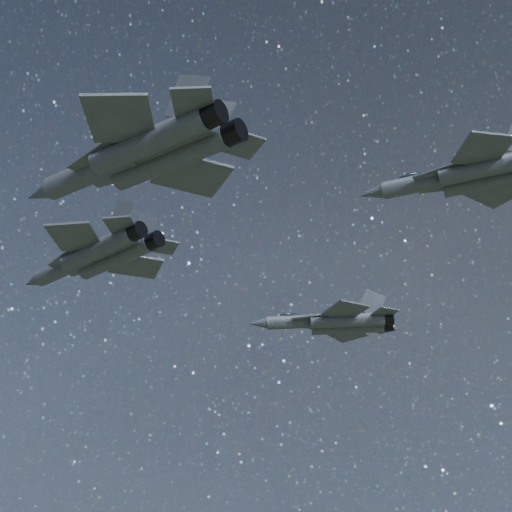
% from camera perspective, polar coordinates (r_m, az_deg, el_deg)
% --- Properties ---
extents(jet_lead, '(18.55, 12.48, 4.68)m').
position_cam_1_polar(jet_lead, '(72.72, -11.49, 0.07)').
color(jet_lead, '#383D47').
extents(jet_left, '(17.10, 11.58, 4.30)m').
position_cam_1_polar(jet_left, '(88.27, 5.79, -4.80)').
color(jet_left, '#383D47').
extents(jet_right, '(19.95, 13.71, 5.01)m').
position_cam_1_polar(jet_right, '(54.90, -8.24, 7.39)').
color(jet_right, '#383D47').
extents(jet_slot, '(15.96, 11.37, 4.07)m').
position_cam_1_polar(jet_slot, '(63.49, 15.61, 5.79)').
color(jet_slot, '#383D47').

